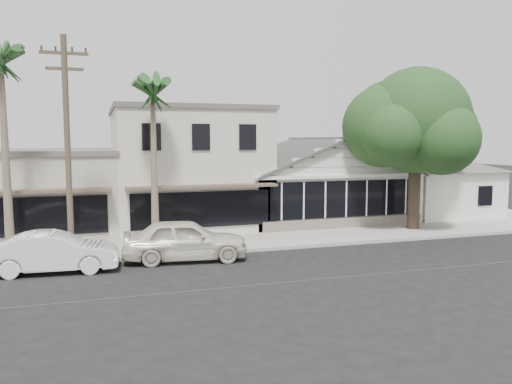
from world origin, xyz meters
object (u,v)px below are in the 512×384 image
object	(u,v)px
utility_pole	(67,144)
car_0	(185,240)
car_1	(54,252)
shade_tree	(412,124)

from	to	relation	value
utility_pole	car_0	world-z (taller)	utility_pole
car_0	car_1	world-z (taller)	car_0
utility_pole	car_0	distance (m)	6.01
car_1	car_0	bearing A→B (deg)	-81.70
utility_pole	shade_tree	size ratio (longest dim) A/B	1.02
utility_pole	car_0	size ratio (longest dim) A/B	1.78
utility_pole	car_1	xyz separation A→B (m)	(-0.55, -1.26, -4.02)
car_1	shade_tree	world-z (taller)	shade_tree
utility_pole	car_1	world-z (taller)	utility_pole
car_1	shade_tree	xyz separation A→B (m)	(17.92, 3.50, 5.04)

